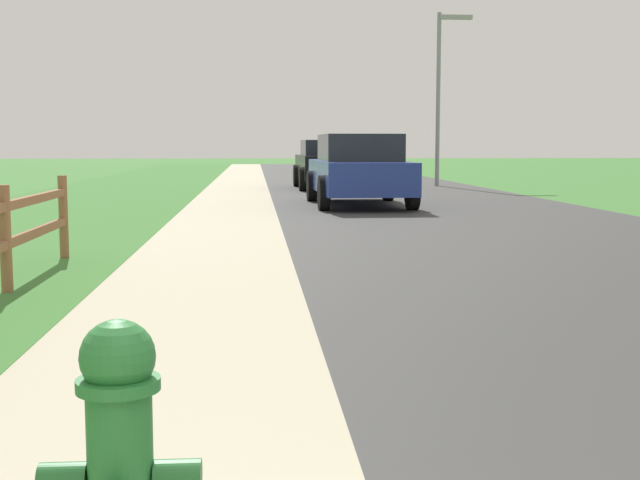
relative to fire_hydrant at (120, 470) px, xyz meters
The scene contains 8 objects.
ground_plane 23.82m from the fire_hydrant, 87.97° to the left, with size 120.00×120.00×0.00m, color #3C7832.
road_asphalt 26.17m from the fire_hydrant, 80.45° to the left, with size 7.00×66.00×0.01m, color #393939.
curb_concrete 25.90m from the fire_hydrant, 94.78° to the left, with size 6.00×66.00×0.01m, color #B9B093.
grass_verge 26.06m from the fire_hydrant, 98.07° to the left, with size 5.00×66.00×0.00m, color #3C7832.
fire_hydrant is the anchor object (origin of this frame).
parked_suv_blue 17.44m from the fire_hydrant, 80.79° to the left, with size 2.19×4.90×1.63m.
parked_car_black 24.95m from the fire_hydrant, 83.67° to the left, with size 2.10×4.60×1.53m.
street_lamp 27.21m from the fire_hydrant, 75.73° to the left, with size 1.17×0.20×5.74m.
Camera 1 is at (-0.45, -1.21, 1.40)m, focal length 48.24 mm.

